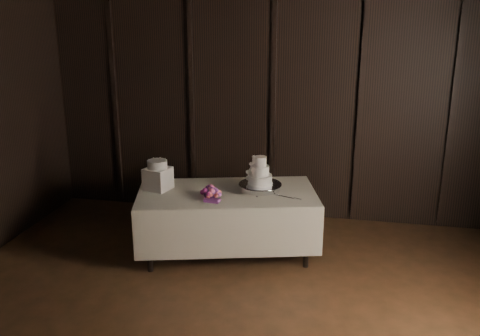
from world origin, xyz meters
name	(u,v)px	position (x,y,z in m)	size (l,w,h in m)	color
room	(201,198)	(0.00, 0.00, 1.50)	(6.08, 7.08, 3.08)	black
display_table	(227,220)	(-0.32, 2.16, 0.42)	(2.19, 1.52, 0.76)	beige
cake_stand	(260,188)	(0.04, 2.25, 0.81)	(0.48, 0.48, 0.09)	silver
wedding_cake	(258,173)	(0.02, 2.24, 0.98)	(0.29, 0.26, 0.32)	white
bouquet	(210,193)	(-0.46, 1.95, 0.82)	(0.27, 0.37, 0.18)	#DB5C89
box_pedestal	(158,179)	(-1.11, 2.10, 0.89)	(0.26, 0.26, 0.25)	white
small_cake	(157,164)	(-1.11, 2.10, 1.05)	(0.22, 0.22, 0.09)	white
cake_knife	(282,196)	(0.31, 2.13, 0.77)	(0.37, 0.02, 0.01)	silver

